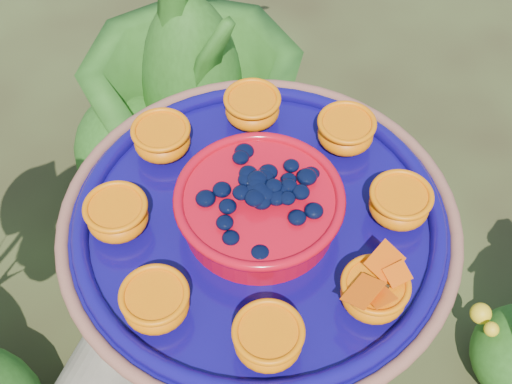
% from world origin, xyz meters
% --- Properties ---
extents(tripod_stand, '(0.45, 0.45, 0.99)m').
position_xyz_m(tripod_stand, '(-0.02, -0.10, 0.60)').
color(tripod_stand, black).
rests_on(tripod_stand, ground).
extents(feeder_dish, '(0.62, 0.62, 0.12)m').
position_xyz_m(feeder_dish, '(-0.02, -0.10, 1.04)').
color(feeder_dish, '#0F0861').
rests_on(feeder_dish, tripod_stand).
extents(driftwood_log, '(0.70, 0.38, 0.22)m').
position_xyz_m(driftwood_log, '(0.08, 0.35, 0.11)').
color(driftwood_log, gray).
rests_on(driftwood_log, ground).
extents(shrub_back_right, '(0.89, 0.89, 1.13)m').
position_xyz_m(shrub_back_right, '(0.64, 0.61, 0.57)').
color(shrub_back_right, '#245015').
rests_on(shrub_back_right, ground).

